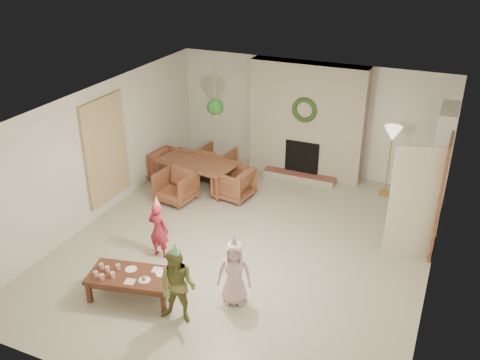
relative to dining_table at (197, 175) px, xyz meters
The scene contains 56 objects.
floor 2.54m from the dining_table, 42.42° to the right, with size 7.00×7.00×0.00m, color #B7B29E.
ceiling 3.35m from the dining_table, 42.42° to the right, with size 7.00×7.00×0.00m, color white.
wall_back 2.76m from the dining_table, 43.96° to the left, with size 7.00×7.00×0.00m, color silver.
wall_front 5.61m from the dining_table, 70.29° to the right, with size 7.00×7.00×0.00m, color silver.
wall_left 2.26m from the dining_table, 123.72° to the right, with size 7.00×7.00×0.00m, color silver.
wall_right 5.24m from the dining_table, 19.29° to the right, with size 7.00×7.00×0.00m, color silver.
fireplace_mass 2.63m from the dining_table, 40.60° to the left, with size 2.50×0.40×2.50m, color #4F1A15.
fireplace_hearth 2.25m from the dining_table, 33.80° to the left, with size 1.60×0.30×0.12m, color maroon.
fireplace_firebox 2.35m from the dining_table, 37.25° to the left, with size 0.75×0.12×0.75m, color black.
fireplace_wreath 2.63m from the dining_table, 36.27° to the left, with size 0.54×0.54×0.10m, color #204319.
floor_lamp_base 3.95m from the dining_table, 19.22° to the left, with size 0.28×0.28×0.03m, color gold.
floor_lamp_post 3.96m from the dining_table, 19.22° to the left, with size 0.03×0.03×1.33m, color gold.
floor_lamp_shade 4.08m from the dining_table, 19.22° to the left, with size 0.36×0.36×0.30m, color beige.
bookshelf_carcass 4.81m from the dining_table, ahead, with size 0.30×1.00×2.20m, color white.
bookshelf_shelf_a 4.72m from the dining_table, ahead, with size 0.30×0.92×0.03m, color white.
bookshelf_shelf_b 4.75m from the dining_table, ahead, with size 0.30×0.92×0.03m, color white.
bookshelf_shelf_c 4.82m from the dining_table, ahead, with size 0.30×0.92×0.03m, color white.
bookshelf_shelf_d 4.91m from the dining_table, ahead, with size 0.30×0.92×0.03m, color white.
books_row_lower 4.69m from the dining_table, ahead, with size 0.20×0.40×0.24m, color #A13E1D.
books_row_mid 4.76m from the dining_table, ahead, with size 0.20×0.44×0.24m, color navy.
books_row_upper 4.81m from the dining_table, ahead, with size 0.20×0.36×0.22m, color gold.
door_frame 4.90m from the dining_table, ahead, with size 0.05×0.86×2.04m, color brown.
door_leaf 4.59m from the dining_table, 11.24° to the right, with size 0.05×0.80×2.00m, color beige.
curtain_panel 2.09m from the dining_table, 126.12° to the right, with size 0.06×1.20×2.00m, color beige.
dining_table is the anchor object (origin of this frame).
dining_chair_near 0.73m from the dining_table, 97.71° to the right, with size 0.69×0.71×0.64m, color brown.
dining_chair_far 0.73m from the dining_table, 82.29° to the left, with size 0.69×0.71×0.64m, color brown.
dining_chair_left 0.73m from the dining_table, behind, with size 0.69×0.71×0.64m, color brown.
dining_chair_right 0.91m from the dining_table, ahead, with size 0.69×0.71×0.64m, color brown.
hanging_plant_cord 1.95m from the dining_table, 19.78° to the right, with size 0.01×0.01×0.70m, color tan.
hanging_plant_pot 1.62m from the dining_table, 19.78° to the right, with size 0.16×0.16×0.12m, color brown.
hanging_plant_foliage 1.73m from the dining_table, 19.78° to the right, with size 0.32×0.32×0.32m, color #164316.
coffee_table_top 3.73m from the dining_table, 77.18° to the right, with size 1.27×0.63×0.06m, color #4E281A.
coffee_table_apron 3.73m from the dining_table, 77.18° to the right, with size 1.17×0.54×0.08m, color #4E281A.
coffee_leg_fl 4.03m from the dining_table, 85.43° to the right, with size 0.07×0.07×0.33m, color #4E281A.
coffee_leg_fr 4.03m from the dining_table, 68.97° to the right, with size 0.07×0.07×0.33m, color #4E281A.
coffee_leg_bl 3.52m from the dining_table, 86.61° to the right, with size 0.07×0.07×0.33m, color #4E281A.
coffee_leg_br 3.52m from the dining_table, 67.74° to the right, with size 0.07×0.07×0.33m, color #4E281A.
cup_a 3.90m from the dining_table, 84.38° to the right, with size 0.07×0.07×0.09m, color white.
cup_b 3.71m from the dining_table, 84.75° to the right, with size 0.07×0.07×0.09m, color white.
cup_c 3.94m from the dining_table, 82.60° to the right, with size 0.07×0.07×0.09m, color white.
cup_d 3.75m from the dining_table, 82.87° to the right, with size 0.07×0.07×0.09m, color white.
cup_e 3.85m from the dining_table, 80.68° to the right, with size 0.07×0.07×0.09m, color white.
cup_f 3.66m from the dining_table, 80.85° to the right, with size 0.07×0.07×0.09m, color white.
plate_a 3.61m from the dining_table, 77.95° to the right, with size 0.18×0.18×0.01m, color white.
plate_b 3.83m from the dining_table, 73.53° to the right, with size 0.18×0.18×0.01m, color white.
plate_c 3.66m from the dining_table, 70.27° to the right, with size 0.18×0.18×0.01m, color white.
food_scoop 3.84m from the dining_table, 73.53° to the right, with size 0.07×0.07×0.07m, color tan.
napkin_left 3.90m from the dining_table, 76.47° to the right, with size 0.15×0.15×0.01m, color #E1A5B0.
napkin_right 3.57m from the dining_table, 71.67° to the right, with size 0.15×0.15×0.01m, color #E1A5B0.
child_red 2.63m from the dining_table, 76.00° to the right, with size 0.36×0.24×1.00m, color #B02539.
party_hat_red 2.72m from the dining_table, 76.00° to the right, with size 0.14×0.14×0.19m, color #EBC44E.
child_plaid 4.20m from the dining_table, 65.64° to the right, with size 0.56×0.43×1.15m, color #986529.
party_hat_plaid 4.29m from the dining_table, 65.64° to the right, with size 0.14×0.14×0.19m, color #53C375.
child_pink 3.88m from the dining_table, 53.98° to the right, with size 0.50×0.33×1.02m, color #EDBDC9.
party_hat_pink 3.95m from the dining_table, 53.98° to the right, with size 0.13×0.13×0.18m, color #B3B4BA.
Camera 1 is at (3.01, -7.13, 5.05)m, focal length 39.39 mm.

